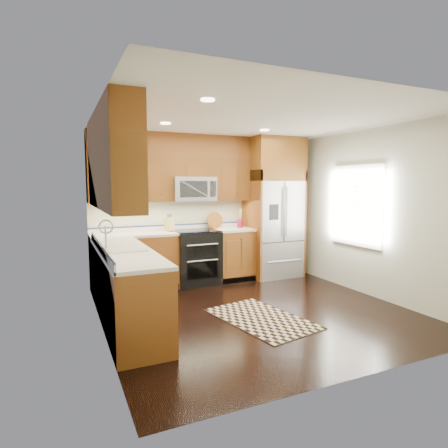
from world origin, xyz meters
name	(u,v)px	position (x,y,z in m)	size (l,w,h in m)	color
ground	(254,310)	(0.00, 0.00, 0.00)	(4.00, 4.00, 0.00)	black
wall_back	(202,208)	(0.00, 2.00, 1.30)	(4.00, 0.02, 2.60)	beige
wall_left	(100,223)	(-2.00, 0.00, 1.30)	(0.02, 4.00, 2.60)	beige
wall_right	(367,212)	(2.00, 0.00, 1.30)	(0.02, 4.00, 2.60)	beige
window	(356,206)	(1.98, 0.20, 1.40)	(0.04, 1.10, 1.30)	white
base_cabinets	(151,273)	(-1.23, 0.90, 0.45)	(2.85, 3.00, 0.90)	brown
countertop	(158,240)	(-1.09, 1.01, 0.92)	(2.86, 3.01, 0.04)	white
upper_cabinets	(151,165)	(-1.15, 1.09, 2.02)	(2.85, 3.00, 1.15)	brown
range	(196,257)	(-0.25, 1.67, 0.47)	(0.76, 0.67, 0.95)	black
microwave	(193,189)	(-0.25, 1.80, 1.66)	(0.76, 0.40, 0.42)	#B2B2B7
refrigerator	(274,208)	(1.30, 1.63, 1.30)	(0.98, 0.75, 2.60)	#B2B2B7
sink_faucet	(122,245)	(-1.73, 0.23, 0.99)	(0.54, 0.44, 0.37)	#B2B2B7
rug	(261,319)	(-0.08, -0.35, 0.01)	(0.86, 1.44, 0.01)	black
knife_block	(170,224)	(-0.69, 1.77, 1.06)	(0.15, 0.17, 0.29)	tan
utensil_crock	(240,221)	(0.66, 1.75, 1.06)	(0.12, 0.12, 0.34)	maroon
cutting_board	(215,228)	(0.19, 1.86, 0.95)	(0.30, 0.30, 0.02)	brown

